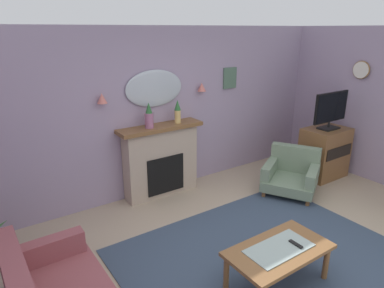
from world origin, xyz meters
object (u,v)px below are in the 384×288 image
Objects in this scene: wall_mirror at (155,88)px; armchair_by_coffee_table at (292,173)px; mantel_vase_centre at (149,117)px; wall_sconce_right at (202,87)px; wall_sconce_left at (102,98)px; mantel_vase_right at (178,111)px; tv_cabinet at (324,153)px; tv_flatscreen at (331,110)px; fireplace at (161,161)px; tv_remote at (296,244)px; wall_clock at (361,70)px; framed_picture at (230,78)px; coffee_table at (279,253)px.

armchair_by_coffee_table is at bearing -34.35° from wall_mirror.
mantel_vase_centre is 1.11m from wall_sconce_right.
mantel_vase_right is at bearing -5.96° from wall_sconce_left.
tv_flatscreen is at bearing -90.00° from tv_cabinet.
tv_flatscreen is at bearing 3.59° from armchair_by_coffee_table.
wall_mirror is (0.20, 0.17, 0.38)m from mantel_vase_centre.
mantel_vase_centre is at bearing 161.48° from tv_cabinet.
tv_cabinet is 1.07× the size of tv_flatscreen.
wall_mirror is at bearing 90.00° from fireplace.
tv_cabinet is (3.63, -1.12, -1.21)m from wall_sconce_left.
wall_sconce_left is 3.09m from tv_remote.
wall_clock is at bearing -17.16° from wall_sconce_left.
tv_flatscreen is (2.64, 1.52, 0.79)m from tv_remote.
tv_flatscreen is (1.93, -1.14, -0.41)m from wall_sconce_right.
wall_sconce_right is at bearing 6.52° from mantel_vase_centre.
wall_sconce_right reaches higher than mantel_vase_centre.
mantel_vase_centre is 1.76m from framed_picture.
mantel_vase_centre is 0.74m from wall_sconce_left.
wall_clock is 0.34× the size of tv_cabinet.
wall_sconce_left is at bearing 180.00° from wall_sconce_right.
mantel_vase_centre reaches higher than tv_cabinet.
mantel_vase_centre is 3.15m from tv_flatscreen.
fireplace is 1.15m from wall_mirror.
tv_flatscreen is at bearing 164.74° from wall_clock.
fireplace is 2.52m from coffee_table.
coffee_table is 1.22× the size of tv_cabinet.
fireplace reaches higher than tv_cabinet.
fireplace is 9.71× the size of wall_sconce_left.
coffee_table is (-3.34, -1.32, -1.52)m from wall_clock.
wall_sconce_right is 3.01m from tv_remote.
mantel_vase_right reaches higher than fireplace.
tv_remote is 2.24m from armchair_by_coffee_table.
tv_cabinet reaches higher than coffee_table.
framed_picture is (1.50, 0.15, 1.18)m from fireplace.
wall_sconce_right is 0.17× the size of tv_flatscreen.
wall_mirror is at bearing -179.62° from framed_picture.
fireplace is at bearing -90.00° from wall_mirror.
armchair_by_coffee_table is (1.83, -1.25, -1.40)m from wall_mirror.
framed_picture reaches higher than wall_sconce_right.
wall_clock reaches higher than wall_sconce_right.
fireplace is at bearing 8.06° from mantel_vase_centre.
wall_sconce_left reaches higher than coffee_table.
fireplace is 2.97m from tv_cabinet.
tv_flatscreen reaches higher than armchair_by_coffee_table.
mantel_vase_centre is at bearing 161.12° from tv_flatscreen.
tv_remote is (-0.16, -2.54, -0.89)m from mantel_vase_right.
framed_picture is (0.65, 0.06, 0.09)m from wall_sconce_right.
tv_remote is 0.18× the size of tv_cabinet.
wall_mirror reaches higher than framed_picture.
tv_cabinet is (1.28, -1.18, -1.30)m from framed_picture.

